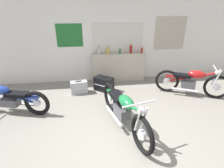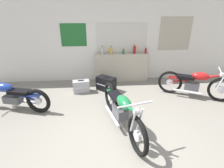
{
  "view_description": "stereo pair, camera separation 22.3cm",
  "coord_description": "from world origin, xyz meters",
  "px_view_note": "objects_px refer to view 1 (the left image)",
  "views": [
    {
      "loc": [
        -0.58,
        -2.43,
        2.36
      ],
      "look_at": [
        -0.05,
        1.32,
        0.7
      ],
      "focal_mm": 28.0,
      "sensor_mm": 36.0,
      "label": 1
    },
    {
      "loc": [
        -0.36,
        -2.45,
        2.36
      ],
      "look_at": [
        -0.05,
        1.32,
        0.7
      ],
      "focal_mm": 28.0,
      "sensor_mm": 36.0,
      "label": 2
    }
  ],
  "objects_px": {
    "bottle_left_center": "(108,50)",
    "motorcycle_green": "(123,109)",
    "bottle_leftmost": "(99,51)",
    "hard_case_black": "(104,84)",
    "motorcycle_blue": "(6,98)",
    "motorcycle_red": "(191,81)",
    "hard_case_silver": "(79,87)",
    "bottle_right_center": "(131,49)",
    "bottle_rightmost": "(142,50)",
    "bottle_center": "(120,51)"
  },
  "relations": [
    {
      "from": "motorcycle_red",
      "to": "hard_case_black",
      "type": "relative_size",
      "value": 2.86
    },
    {
      "from": "motorcycle_red",
      "to": "bottle_center",
      "type": "bearing_deg",
      "value": 143.56
    },
    {
      "from": "motorcycle_blue",
      "to": "bottle_rightmost",
      "type": "bearing_deg",
      "value": 23.88
    },
    {
      "from": "hard_case_silver",
      "to": "hard_case_black",
      "type": "height_order",
      "value": "hard_case_black"
    },
    {
      "from": "bottle_rightmost",
      "to": "hard_case_black",
      "type": "relative_size",
      "value": 0.33
    },
    {
      "from": "bottle_center",
      "to": "motorcycle_blue",
      "type": "bearing_deg",
      "value": -151.55
    },
    {
      "from": "bottle_leftmost",
      "to": "motorcycle_green",
      "type": "bearing_deg",
      "value": -83.2
    },
    {
      "from": "motorcycle_blue",
      "to": "hard_case_silver",
      "type": "relative_size",
      "value": 4.07
    },
    {
      "from": "bottle_leftmost",
      "to": "bottle_center",
      "type": "bearing_deg",
      "value": -1.43
    },
    {
      "from": "bottle_left_center",
      "to": "hard_case_silver",
      "type": "distance_m",
      "value": 1.58
    },
    {
      "from": "bottle_rightmost",
      "to": "motorcycle_green",
      "type": "relative_size",
      "value": 0.1
    },
    {
      "from": "bottle_left_center",
      "to": "motorcycle_red",
      "type": "distance_m",
      "value": 2.75
    },
    {
      "from": "bottle_leftmost",
      "to": "motorcycle_blue",
      "type": "relative_size",
      "value": 0.13
    },
    {
      "from": "bottle_rightmost",
      "to": "hard_case_silver",
      "type": "xyz_separation_m",
      "value": [
        -2.13,
        -0.81,
        -0.87
      ]
    },
    {
      "from": "bottle_center",
      "to": "hard_case_black",
      "type": "distance_m",
      "value": 1.26
    },
    {
      "from": "hard_case_black",
      "to": "bottle_left_center",
      "type": "bearing_deg",
      "value": 74.91
    },
    {
      "from": "motorcycle_green",
      "to": "motorcycle_red",
      "type": "bearing_deg",
      "value": 28.38
    },
    {
      "from": "bottle_leftmost",
      "to": "hard_case_black",
      "type": "height_order",
      "value": "bottle_leftmost"
    },
    {
      "from": "bottle_right_center",
      "to": "hard_case_black",
      "type": "xyz_separation_m",
      "value": [
        -0.99,
        -0.76,
        -0.88
      ]
    },
    {
      "from": "bottle_leftmost",
      "to": "bottle_center",
      "type": "relative_size",
      "value": 1.37
    },
    {
      "from": "bottle_rightmost",
      "to": "hard_case_black",
      "type": "distance_m",
      "value": 1.77
    },
    {
      "from": "motorcycle_blue",
      "to": "motorcycle_green",
      "type": "distance_m",
      "value": 2.79
    },
    {
      "from": "hard_case_black",
      "to": "hard_case_silver",
      "type": "bearing_deg",
      "value": -175.07
    },
    {
      "from": "bottle_right_center",
      "to": "motorcycle_blue",
      "type": "distance_m",
      "value": 3.86
    },
    {
      "from": "motorcycle_red",
      "to": "motorcycle_green",
      "type": "distance_m",
      "value": 2.54
    },
    {
      "from": "hard_case_silver",
      "to": "hard_case_black",
      "type": "distance_m",
      "value": 0.76
    },
    {
      "from": "bottle_left_center",
      "to": "hard_case_silver",
      "type": "relative_size",
      "value": 0.48
    },
    {
      "from": "bottle_left_center",
      "to": "motorcycle_green",
      "type": "xyz_separation_m",
      "value": [
        0.01,
        -2.66,
        -0.64
      ]
    },
    {
      "from": "hard_case_silver",
      "to": "motorcycle_blue",
      "type": "bearing_deg",
      "value": -152.55
    },
    {
      "from": "bottle_left_center",
      "to": "motorcycle_red",
      "type": "bearing_deg",
      "value": -32.97
    },
    {
      "from": "motorcycle_green",
      "to": "hard_case_silver",
      "type": "height_order",
      "value": "motorcycle_green"
    },
    {
      "from": "bottle_right_center",
      "to": "hard_case_silver",
      "type": "height_order",
      "value": "bottle_right_center"
    },
    {
      "from": "motorcycle_blue",
      "to": "bottle_left_center",
      "type": "bearing_deg",
      "value": 33.42
    },
    {
      "from": "motorcycle_blue",
      "to": "hard_case_black",
      "type": "relative_size",
      "value": 3.3
    },
    {
      "from": "motorcycle_red",
      "to": "motorcycle_green",
      "type": "height_order",
      "value": "motorcycle_green"
    },
    {
      "from": "bottle_left_center",
      "to": "hard_case_silver",
      "type": "bearing_deg",
      "value": -138.04
    },
    {
      "from": "bottle_left_center",
      "to": "motorcycle_green",
      "type": "distance_m",
      "value": 2.73
    },
    {
      "from": "bottle_center",
      "to": "motorcycle_red",
      "type": "height_order",
      "value": "bottle_center"
    },
    {
      "from": "bottle_rightmost",
      "to": "motorcycle_blue",
      "type": "relative_size",
      "value": 0.1
    },
    {
      "from": "motorcycle_blue",
      "to": "motorcycle_green",
      "type": "relative_size",
      "value": 0.97
    },
    {
      "from": "bottle_left_center",
      "to": "hard_case_silver",
      "type": "xyz_separation_m",
      "value": [
        -0.97,
        -0.87,
        -0.89
      ]
    },
    {
      "from": "hard_case_silver",
      "to": "bottle_leftmost",
      "type": "bearing_deg",
      "value": 49.93
    },
    {
      "from": "bottle_right_center",
      "to": "bottle_rightmost",
      "type": "height_order",
      "value": "bottle_right_center"
    },
    {
      "from": "bottle_leftmost",
      "to": "motorcycle_green",
      "type": "relative_size",
      "value": 0.13
    },
    {
      "from": "motorcycle_blue",
      "to": "hard_case_silver",
      "type": "height_order",
      "value": "motorcycle_blue"
    },
    {
      "from": "bottle_left_center",
      "to": "motorcycle_blue",
      "type": "bearing_deg",
      "value": -146.58
    },
    {
      "from": "motorcycle_red",
      "to": "hard_case_black",
      "type": "xyz_separation_m",
      "value": [
        -2.46,
        0.64,
        -0.21
      ]
    },
    {
      "from": "bottle_center",
      "to": "bottle_rightmost",
      "type": "relative_size",
      "value": 0.95
    },
    {
      "from": "motorcycle_red",
      "to": "motorcycle_green",
      "type": "bearing_deg",
      "value": -151.62
    },
    {
      "from": "bottle_leftmost",
      "to": "motorcycle_red",
      "type": "relative_size",
      "value": 0.15
    }
  ]
}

